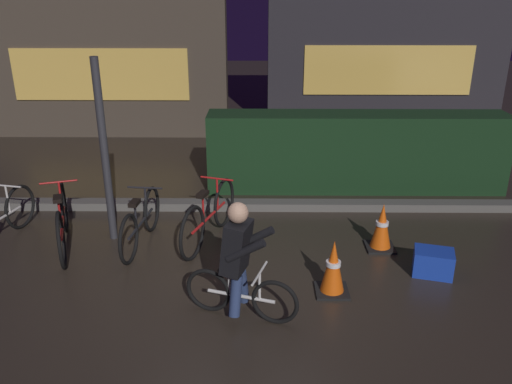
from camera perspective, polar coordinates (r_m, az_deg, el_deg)
ground_plane at (r=5.82m, az=-2.06°, el=-10.45°), size 40.00×40.00×0.00m
sidewalk_curb at (r=7.75m, az=-1.36°, el=-1.46°), size 12.00×0.24×0.12m
hedge_row at (r=8.54m, az=11.00°, el=4.41°), size 4.80×0.70×1.26m
storefront_left at (r=11.99m, az=-16.93°, el=16.19°), size 5.42×0.54×4.35m
storefront_right at (r=12.49m, az=14.67°, el=18.19°), size 5.45×0.54×5.06m
street_post at (r=6.72m, az=-16.48°, el=4.17°), size 0.10×0.10×2.36m
parked_bike_left_mid at (r=6.94m, az=-20.72°, el=-3.06°), size 0.61×1.67×0.80m
parked_bike_center_left at (r=6.72m, az=-12.68°, el=-3.28°), size 0.46×1.53×0.71m
parked_bike_center_right at (r=6.69m, az=-5.21°, el=-2.66°), size 0.60×1.64×0.79m
traffic_cone_near at (r=5.63m, az=8.56°, el=-8.34°), size 0.36×0.36×0.62m
traffic_cone_far at (r=6.68m, az=13.80°, el=-3.82°), size 0.36×0.36×0.61m
blue_crate at (r=6.32m, az=19.08°, el=-7.41°), size 0.51×0.42×0.30m
cyclist at (r=5.04m, az=-1.91°, el=-7.59°), size 1.15×0.63×1.25m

